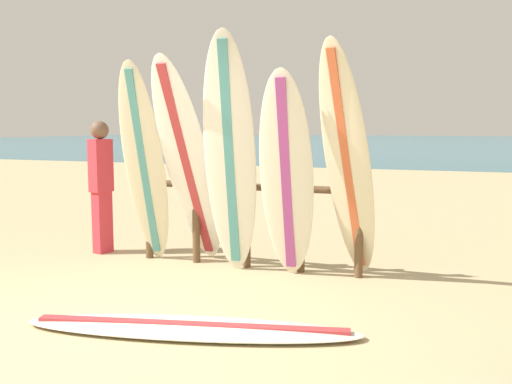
# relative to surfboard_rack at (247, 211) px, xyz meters

# --- Properties ---
(ground_plane) EXTENTS (120.00, 120.00, 0.00)m
(ground_plane) POSITION_rel_surfboard_rack_xyz_m (-0.40, -2.47, -0.65)
(ground_plane) COLOR tan
(ocean_water) EXTENTS (120.00, 80.00, 0.01)m
(ocean_water) POSITION_rel_surfboard_rack_xyz_m (-0.40, 55.53, -0.64)
(ocean_water) COLOR teal
(ocean_water) RESTS_ON ground
(surfboard_rack) EXTENTS (2.66, 0.09, 1.07)m
(surfboard_rack) POSITION_rel_surfboard_rack_xyz_m (0.00, 0.00, 0.00)
(surfboard_rack) COLOR brown
(surfboard_rack) RESTS_ON ground
(surfboard_leaning_far_left) EXTENTS (0.58, 0.84, 2.31)m
(surfboard_leaning_far_left) POSITION_rel_surfboard_rack_xyz_m (-1.13, -0.31, 0.51)
(surfboard_leaning_far_left) COLOR beige
(surfboard_leaning_far_left) RESTS_ON ground
(surfboard_leaning_left) EXTENTS (0.61, 1.19, 2.35)m
(surfboard_leaning_left) POSITION_rel_surfboard_rack_xyz_m (-0.60, -0.26, 0.53)
(surfboard_leaning_left) COLOR white
(surfboard_leaning_left) RESTS_ON ground
(surfboard_leaning_center_left) EXTENTS (0.65, 0.72, 2.57)m
(surfboard_leaning_center_left) POSITION_rel_surfboard_rack_xyz_m (-0.03, -0.39, 0.64)
(surfboard_leaning_center_left) COLOR white
(surfboard_leaning_center_left) RESTS_ON ground
(surfboard_leaning_center) EXTENTS (0.62, 0.72, 2.17)m
(surfboard_leaning_center) POSITION_rel_surfboard_rack_xyz_m (0.59, -0.38, 0.44)
(surfboard_leaning_center) COLOR silver
(surfboard_leaning_center) RESTS_ON ground
(surfboard_leaning_center_right) EXTENTS (0.66, 1.12, 2.43)m
(surfboard_leaning_center_right) POSITION_rel_surfboard_rack_xyz_m (1.20, -0.27, 0.57)
(surfboard_leaning_center_right) COLOR beige
(surfboard_leaning_center_right) RESTS_ON ground
(surfboard_lying_on_sand) EXTENTS (2.74, 1.15, 0.08)m
(surfboard_lying_on_sand) POSITION_rel_surfboard_rack_xyz_m (0.35, -2.08, -0.61)
(surfboard_lying_on_sand) COLOR silver
(surfboard_lying_on_sand) RESTS_ON ground
(beachgoer_standing) EXTENTS (0.23, 0.30, 1.67)m
(beachgoer_standing) POSITION_rel_surfboard_rack_xyz_m (-1.99, 0.05, 0.27)
(beachgoer_standing) COLOR #D8333F
(beachgoer_standing) RESTS_ON ground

